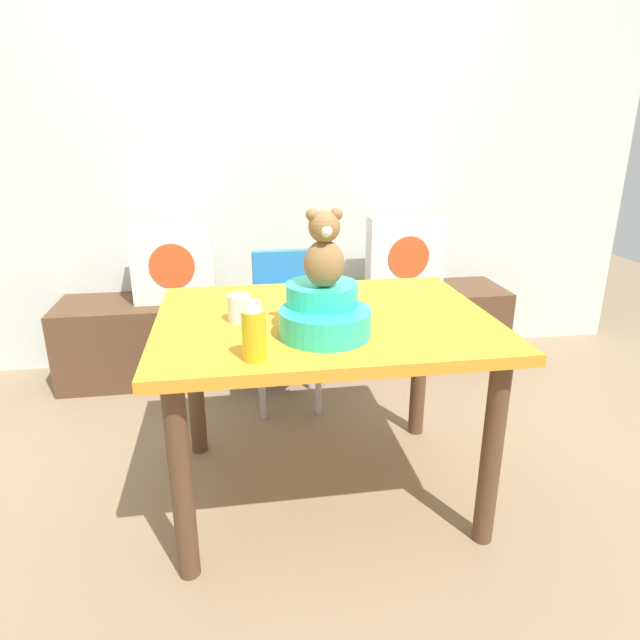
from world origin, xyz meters
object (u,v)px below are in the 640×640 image
at_px(ketchup_bottle, 254,332).
at_px(coffee_mug, 240,308).
at_px(dining_table, 324,344).
at_px(pillow_floral_right, 405,254).
at_px(highchair, 286,308).
at_px(dinner_plate_near, 321,297).
at_px(infant_seat_teal, 324,313).
at_px(teddy_bear, 324,250).
at_px(pillow_floral_left, 173,263).

bearing_deg(ketchup_bottle, coffee_mug, 95.53).
height_order(dining_table, ketchup_bottle, ketchup_bottle).
relative_size(pillow_floral_right, highchair, 0.56).
bearing_deg(pillow_floral_right, dinner_plate_near, -124.04).
distance_m(infant_seat_teal, teddy_bear, 0.21).
relative_size(pillow_floral_right, infant_seat_teal, 1.33).
height_order(pillow_floral_right, highchair, pillow_floral_right).
xyz_separation_m(coffee_mug, dinner_plate_near, (0.32, 0.23, -0.04)).
distance_m(pillow_floral_right, infant_seat_teal, 1.54).
height_order(teddy_bear, dinner_plate_near, teddy_bear).
relative_size(pillow_floral_left, infant_seat_teal, 1.33).
distance_m(pillow_floral_right, coffee_mug, 1.55).
xyz_separation_m(dining_table, infant_seat_teal, (-0.03, -0.17, 0.18)).
bearing_deg(coffee_mug, teddy_bear, -31.52).
xyz_separation_m(infant_seat_teal, dinner_plate_near, (0.05, 0.39, -0.07)).
xyz_separation_m(pillow_floral_right, teddy_bear, (-0.71, -1.36, 0.34)).
height_order(pillow_floral_right, dining_table, pillow_floral_right).
bearing_deg(pillow_floral_left, dining_table, -61.63).
relative_size(dining_table, ketchup_bottle, 6.46).
xyz_separation_m(dining_table, highchair, (-0.07, 0.77, -0.11)).
xyz_separation_m(ketchup_bottle, coffee_mug, (-0.03, 0.34, -0.04)).
bearing_deg(dining_table, pillow_floral_left, 118.37).
xyz_separation_m(pillow_floral_right, highchair, (-0.74, -0.42, -0.16)).
bearing_deg(ketchup_bottle, teddy_bear, 37.42).
xyz_separation_m(dining_table, dinner_plate_near, (0.02, 0.22, 0.11)).
xyz_separation_m(pillow_floral_right, ketchup_bottle, (-0.94, -1.54, 0.15)).
distance_m(infant_seat_teal, dinner_plate_near, 0.40).
xyz_separation_m(teddy_bear, ketchup_bottle, (-0.23, -0.18, -0.19)).
bearing_deg(coffee_mug, pillow_floral_left, 105.99).
height_order(pillow_floral_left, pillow_floral_right, same).
bearing_deg(dining_table, dinner_plate_near, 83.75).
relative_size(ketchup_bottle, coffee_mug, 1.54).
bearing_deg(coffee_mug, pillow_floral_right, 50.78).
distance_m(highchair, coffee_mug, 0.86).
height_order(dining_table, infant_seat_teal, infant_seat_teal).
bearing_deg(highchair, ketchup_bottle, -100.07).
xyz_separation_m(ketchup_bottle, dinner_plate_near, (0.29, 0.57, -0.08)).
bearing_deg(infant_seat_teal, dining_table, 79.99).
height_order(highchair, infant_seat_teal, infant_seat_teal).
relative_size(dining_table, highchair, 1.51).
bearing_deg(highchair, dinner_plate_near, -80.79).
distance_m(pillow_floral_right, ketchup_bottle, 1.81).
height_order(pillow_floral_right, infant_seat_teal, same).
height_order(ketchup_bottle, dinner_plate_near, ketchup_bottle).
height_order(highchair, coffee_mug, coffee_mug).
relative_size(pillow_floral_right, dinner_plate_near, 2.20).
xyz_separation_m(pillow_floral_left, infant_seat_teal, (0.61, -1.36, 0.13)).
distance_m(ketchup_bottle, coffee_mug, 0.35).
bearing_deg(pillow_floral_right, pillow_floral_left, 180.00).
bearing_deg(pillow_floral_right, dining_table, -119.72).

